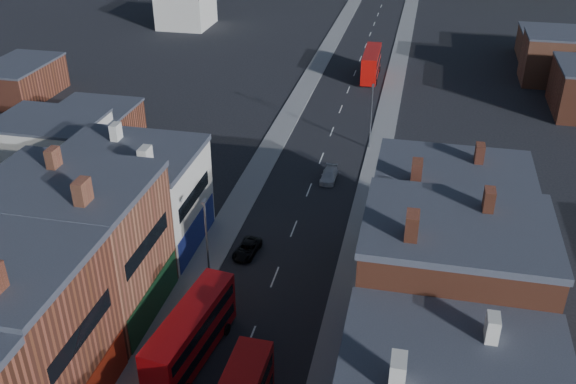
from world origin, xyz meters
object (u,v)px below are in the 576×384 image
at_px(car_2, 247,249).
at_px(car_3, 329,175).
at_px(bus_2, 371,63).
at_px(bus_0, 191,334).

relative_size(car_2, car_3, 0.96).
bearing_deg(car_3, bus_2, 89.04).
distance_m(bus_0, bus_2, 65.43).
bearing_deg(bus_0, car_3, 87.68).
height_order(bus_2, car_2, bus_2).
bearing_deg(car_2, bus_0, -84.34).
xyz_separation_m(bus_2, car_2, (-5.94, -51.32, -1.83)).
relative_size(bus_2, car_2, 2.66).
height_order(car_2, car_3, car_3).
xyz_separation_m(car_2, car_3, (4.99, 15.85, 0.04)).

